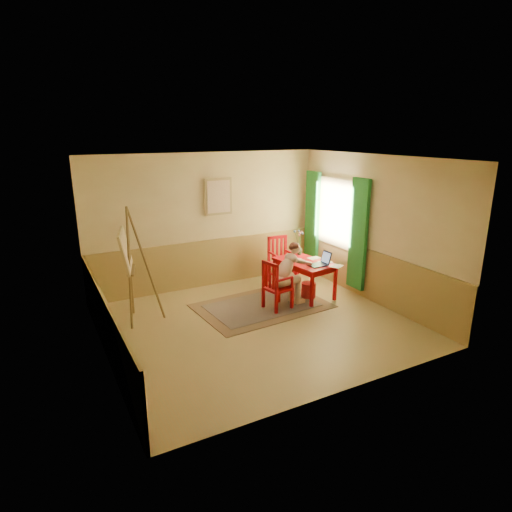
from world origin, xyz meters
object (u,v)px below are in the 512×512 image
chair_left (276,285)px  laptop (321,262)px  table (304,265)px  figure (288,272)px  chair_back (280,260)px  easel (128,255)px

chair_left → laptop: laptop is taller
table → figure: size_ratio=1.06×
chair_left → chair_back: size_ratio=0.93×
figure → easel: easel is taller
table → figure: 0.65m
figure → easel: bearing=165.7°
chair_left → easel: easel is taller
chair_left → laptop: 1.04m
table → figure: (-0.57, -0.31, 0.04)m
laptop → table: bearing=110.4°
chair_left → figure: (0.29, 0.04, 0.20)m
table → figure: figure is taller
chair_back → laptop: (0.16, -1.23, 0.26)m
chair_left → figure: bearing=8.4°
figure → laptop: size_ratio=2.86×
table → easel: easel is taller
table → chair_left: (-0.86, -0.35, -0.16)m
table → chair_left: 0.94m
laptop → chair_back: bearing=97.4°
laptop → easel: 3.56m
chair_back → laptop: bearing=-82.6°
chair_back → laptop: chair_back is taller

